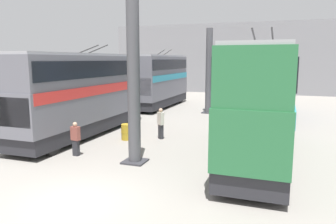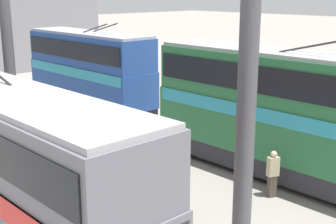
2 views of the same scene
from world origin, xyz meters
name	(u,v)px [view 2 (image 2 of 2)]	position (x,y,z in m)	size (l,w,h in m)	color
support_column_near	(245,133)	(4.47, 0.00, 3.47)	(1.00, 1.00, 7.18)	#4C4C51
support_column_far	(10,71)	(19.19, 0.00, 3.47)	(1.00, 1.00, 7.18)	#4C4C51
bus_left_near	(276,106)	(6.92, -5.28, 2.90)	(10.98, 2.54, 5.75)	black
bus_left_far	(89,69)	(19.94, -5.28, 2.87)	(9.55, 2.54, 5.65)	black
bus_right_near	(10,166)	(8.29, 5.28, 2.80)	(11.21, 2.54, 5.55)	black
person_by_left_row	(273,173)	(5.71, -3.44, 0.95)	(0.38, 0.48, 1.78)	#473D33
person_aisle_midway	(132,176)	(9.01, 0.49, 0.96)	(0.45, 0.48, 1.81)	#2D2D33
oil_drum	(107,212)	(8.14, 2.26, 0.46)	(0.66, 0.66, 0.92)	#B28E23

